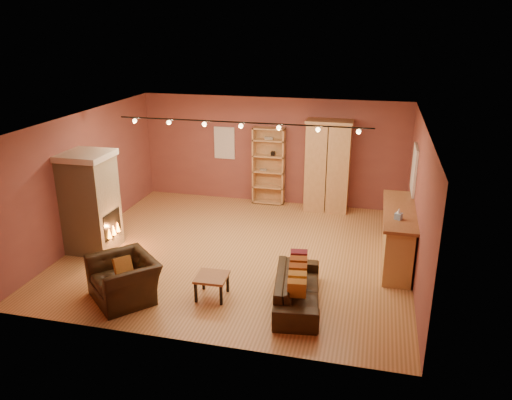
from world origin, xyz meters
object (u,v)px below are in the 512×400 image
(armoire, at_px, (328,166))
(coffee_table, at_px, (212,279))
(loveseat, at_px, (298,283))
(armchair, at_px, (124,272))
(fireplace, at_px, (91,202))
(bookcase, at_px, (269,165))
(bar_counter, at_px, (397,236))

(armoire, distance_m, coffee_table, 5.15)
(loveseat, height_order, armchair, armchair)
(fireplace, height_order, coffee_table, fireplace)
(bookcase, relative_size, armoire, 0.88)
(bookcase, distance_m, loveseat, 5.20)
(bookcase, distance_m, armoire, 1.57)
(bookcase, bearing_deg, fireplace, -128.62)
(armoire, height_order, armchair, armoire)
(bar_counter, relative_size, armchair, 1.75)
(bookcase, xyz_separation_m, bar_counter, (3.25, -2.87, -0.47))
(armoire, relative_size, armchair, 1.73)
(fireplace, distance_m, loveseat, 4.76)
(fireplace, bearing_deg, bookcase, 51.38)
(bar_counter, height_order, loveseat, bar_counter)
(armoire, height_order, coffee_table, armoire)
(bar_counter, distance_m, coffee_table, 3.86)
(fireplace, distance_m, coffee_table, 3.41)
(bookcase, bearing_deg, loveseat, -72.21)
(loveseat, height_order, coffee_table, loveseat)
(armoire, distance_m, loveseat, 4.79)
(bookcase, xyz_separation_m, loveseat, (1.58, -4.91, -0.66))
(fireplace, height_order, armoire, armoire)
(armoire, bearing_deg, armchair, -119.12)
(armoire, bearing_deg, coffee_table, -106.83)
(loveseat, distance_m, armchair, 3.01)
(fireplace, relative_size, coffee_table, 3.75)
(bookcase, xyz_separation_m, armchair, (-1.38, -5.46, -0.54))
(bar_counter, bearing_deg, loveseat, -129.35)
(armoire, xyz_separation_m, coffee_table, (-1.47, -4.87, -0.82))
(loveseat, bearing_deg, bar_counter, -46.68)
(bookcase, bearing_deg, bar_counter, -41.41)
(loveseat, bearing_deg, coffee_table, 88.08)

